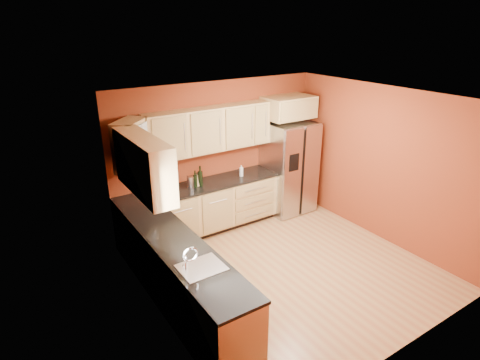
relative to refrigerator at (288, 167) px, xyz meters
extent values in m
plane|color=#A0643E|center=(-1.35, -1.62, -0.89)|extent=(4.00, 4.00, 0.00)
plane|color=silver|center=(-1.35, -1.62, 1.71)|extent=(4.00, 4.00, 0.00)
cube|color=maroon|center=(-1.35, 0.38, 0.41)|extent=(4.00, 0.04, 2.60)
cube|color=maroon|center=(-1.35, -3.62, 0.41)|extent=(4.00, 0.04, 2.60)
cube|color=maroon|center=(-3.35, -1.62, 0.41)|extent=(0.04, 4.00, 2.60)
cube|color=maroon|center=(0.65, -1.62, 0.41)|extent=(0.04, 4.00, 2.60)
cube|color=tan|center=(-1.90, 0.07, -0.45)|extent=(2.90, 0.60, 0.88)
cube|color=tan|center=(-3.05, -1.62, -0.45)|extent=(0.60, 2.80, 0.88)
cube|color=black|center=(-1.90, 0.06, 0.01)|extent=(2.90, 0.62, 0.04)
cube|color=black|center=(-3.04, -1.62, 0.01)|extent=(0.62, 2.80, 0.04)
cube|color=tan|center=(-1.60, 0.21, 0.94)|extent=(2.30, 0.33, 0.75)
cube|color=tan|center=(-3.19, -0.90, 0.94)|extent=(0.33, 1.35, 0.75)
cube|color=tan|center=(-3.02, 0.04, 0.94)|extent=(0.67, 0.67, 0.75)
cube|color=tan|center=(0.00, 0.07, 1.16)|extent=(0.92, 0.60, 0.40)
cube|color=silver|center=(0.00, 0.00, 0.00)|extent=(0.90, 0.75, 1.78)
cube|color=white|center=(-3.33, -2.12, 0.66)|extent=(0.03, 0.90, 1.00)
cylinder|color=silver|center=(-2.36, 0.07, 0.12)|extent=(0.11, 0.11, 0.18)
cylinder|color=silver|center=(-2.07, 0.07, 0.13)|extent=(0.15, 0.15, 0.20)
cube|color=tan|center=(-1.93, 0.07, 0.13)|extent=(0.11, 0.11, 0.20)
cylinder|color=silver|center=(-1.07, 0.04, 0.13)|extent=(0.09, 0.09, 0.21)
camera|label=1|loc=(-4.79, -5.60, 2.66)|focal=30.00mm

